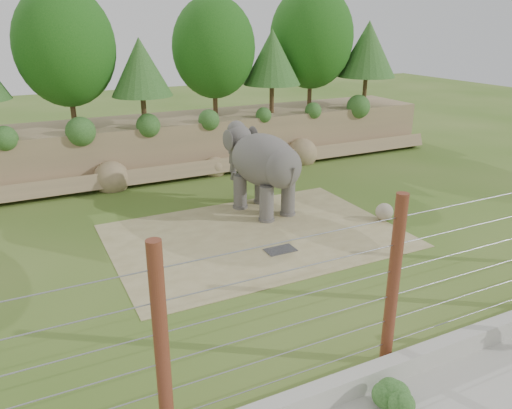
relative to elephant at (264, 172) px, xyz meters
name	(u,v)px	position (x,y,z in m)	size (l,w,h in m)	color
ground	(286,275)	(-1.84, -5.03, -1.63)	(90.00, 90.00, 0.00)	#3B661B
back_embankment	(170,90)	(-1.25, 7.65, 2.33)	(30.00, 5.52, 8.77)	#867153
dirt_patch	(256,236)	(-1.34, -2.03, -1.62)	(10.00, 7.00, 0.02)	#928354
drain_grate	(280,250)	(-1.17, -3.49, -1.60)	(1.00, 0.60, 0.03)	#262628
elephant	(264,172)	(0.00, 0.00, 0.00)	(1.73, 4.04, 3.27)	#55514C
stone_ball	(384,212)	(3.66, -2.91, -1.28)	(0.67, 0.67, 0.67)	gray
retaining_wall	(401,365)	(-1.84, -10.03, -1.38)	(26.00, 0.35, 0.50)	#B7B7AA
barrier_fence	(393,283)	(-1.84, -9.53, 0.37)	(20.26, 0.26, 4.00)	maroon
walkway_shrub	(390,401)	(-2.84, -10.83, -1.30)	(0.65, 0.65, 0.65)	#28511E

